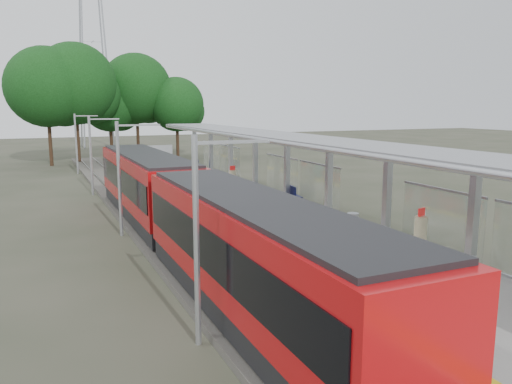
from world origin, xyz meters
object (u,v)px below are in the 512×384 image
Objects in this scene: train at (184,208)px; bench_mid at (293,194)px; bench_far at (199,167)px; litter_bin at (353,225)px; info_pillar_near at (420,239)px; info_pillar_far at (233,183)px.

train is 18.16× the size of bench_mid.
litter_bin is at bearing -67.09° from bench_far.
info_pillar_near is (5.98, -6.90, -0.26)m from train.
info_pillar_far reaches higher than litter_bin.
litter_bin is at bearing -102.17° from info_pillar_far.
info_pillar_near is (0.07, -23.45, 0.25)m from bench_far.
bench_far is (5.91, 16.55, -0.50)m from train.
info_pillar_far is 1.86× the size of litter_bin.
bench_far is 0.91× the size of info_pillar_far.
bench_mid is 1.62× the size of litter_bin.
train is 8.55m from info_pillar_far.
train reaches higher than bench_mid.
bench_far is 19.77m from litter_bin.
bench_mid is at bearing -77.70° from info_pillar_far.
info_pillar_near reaches higher than bench_mid.
bench_mid is 4.02m from info_pillar_far.
train is 17.58m from bench_far.
litter_bin is (-0.97, -6.78, -0.06)m from bench_mid.
info_pillar_far is at bearing 130.19° from bench_mid.
litter_bin is at bearing -88.33° from bench_mid.
train is 6.77m from litter_bin.
bench_far is 9.59m from info_pillar_far.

